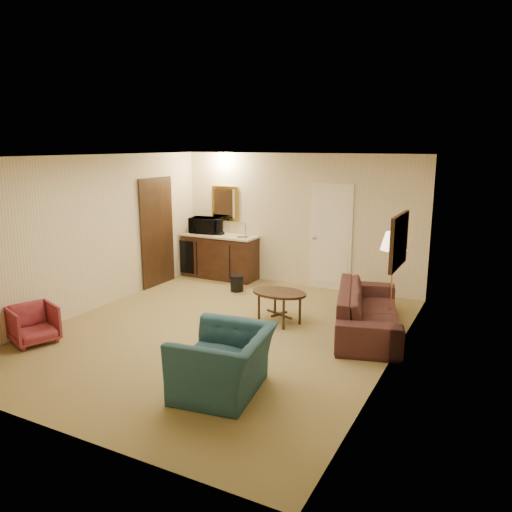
{
  "coord_description": "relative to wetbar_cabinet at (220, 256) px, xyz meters",
  "views": [
    {
      "loc": [
        3.71,
        -6.04,
        2.76
      ],
      "look_at": [
        0.35,
        0.5,
        1.11
      ],
      "focal_mm": 35.0,
      "sensor_mm": 36.0,
      "label": 1
    }
  ],
  "objects": [
    {
      "name": "waste_bin",
      "position": [
        0.81,
        -0.72,
        -0.3
      ],
      "size": [
        0.31,
        0.31,
        0.31
      ],
      "primitive_type": "cylinder",
      "rotation": [
        0.0,
        0.0,
        0.27
      ],
      "color": "black",
      "rests_on": "ground"
    },
    {
      "name": "rose_chair_near",
      "position": [
        -0.5,
        -4.27,
        -0.16
      ],
      "size": [
        0.72,
        0.74,
        0.6
      ],
      "primitive_type": "imported",
      "rotation": [
        0.0,
        0.0,
        1.22
      ],
      "color": "maroon",
      "rests_on": "ground"
    },
    {
      "name": "microwave",
      "position": [
        -0.39,
        0.05,
        0.66
      ],
      "size": [
        0.64,
        0.41,
        0.41
      ],
      "primitive_type": "imported",
      "rotation": [
        0.0,
        0.0,
        0.14
      ],
      "color": "black",
      "rests_on": "wetbar_cabinet"
    },
    {
      "name": "coffee_table",
      "position": [
        2.25,
        -1.91,
        -0.21
      ],
      "size": [
        1.04,
        0.88,
        0.51
      ],
      "primitive_type": "cube",
      "rotation": [
        0.0,
        0.0,
        -0.39
      ],
      "color": "#321F10",
      "rests_on": "ground"
    },
    {
      "name": "room_walls",
      "position": [
        1.55,
        -1.95,
        1.26
      ],
      "size": [
        5.02,
        6.01,
        2.61
      ],
      "color": "beige",
      "rests_on": "ground"
    },
    {
      "name": "sofa",
      "position": [
        3.6,
        -1.64,
        -0.01
      ],
      "size": [
        1.24,
        2.37,
        0.89
      ],
      "primitive_type": "imported",
      "rotation": [
        0.0,
        0.0,
        1.84
      ],
      "color": "black",
      "rests_on": "ground"
    },
    {
      "name": "ground",
      "position": [
        1.65,
        -2.72,
        -0.46
      ],
      "size": [
        6.0,
        6.0,
        0.0
      ],
      "primitive_type": "plane",
      "color": "olive",
      "rests_on": "ground"
    },
    {
      "name": "wetbar_cabinet",
      "position": [
        0.0,
        0.0,
        0.0
      ],
      "size": [
        1.64,
        0.58,
        0.92
      ],
      "primitive_type": "cube",
      "color": "#3A2012",
      "rests_on": "ground"
    },
    {
      "name": "coffee_maker",
      "position": [
        -0.01,
        0.01,
        0.62
      ],
      "size": [
        0.21,
        0.21,
        0.32
      ],
      "primitive_type": "cylinder",
      "rotation": [
        0.0,
        0.0,
        -0.3
      ],
      "color": "black",
      "rests_on": "wetbar_cabinet"
    },
    {
      "name": "teal_armchair",
      "position": [
        2.65,
        -4.28,
        0.03
      ],
      "size": [
        0.88,
        1.21,
        0.97
      ],
      "primitive_type": "imported",
      "rotation": [
        0.0,
        0.0,
        -1.42
      ],
      "color": "#1F444F",
      "rests_on": "ground"
    },
    {
      "name": "floor_lamp",
      "position": [
        3.85,
        -1.3,
        0.29
      ],
      "size": [
        0.41,
        0.41,
        1.49
      ],
      "primitive_type": "cube",
      "rotation": [
        0.0,
        0.0,
        0.03
      ],
      "color": "#C88B42",
      "rests_on": "ground"
    }
  ]
}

